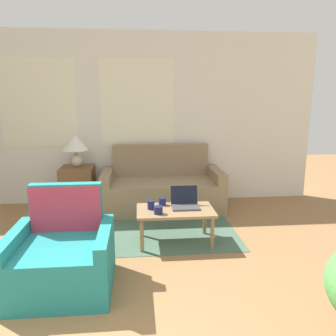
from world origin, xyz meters
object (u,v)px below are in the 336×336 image
at_px(couch, 162,190).
at_px(cup_yellow, 162,201).
at_px(coffee_table, 175,213).
at_px(cup_navy, 151,205).
at_px(cup_white, 158,210).
at_px(table_lamp, 76,145).
at_px(armchair, 63,258).
at_px(laptop, 185,202).

relative_size(couch, cup_yellow, 20.36).
bearing_deg(cup_yellow, coffee_table, -50.66).
distance_m(cup_navy, cup_white, 0.17).
bearing_deg(cup_navy, coffee_table, -5.66).
height_order(cup_navy, cup_yellow, cup_navy).
distance_m(coffee_table, cup_navy, 0.29).
xyz_separation_m(couch, table_lamp, (-1.24, 0.09, 0.68)).
xyz_separation_m(armchair, table_lamp, (-0.23, 2.09, 0.70)).
relative_size(table_lamp, cup_navy, 4.76).
distance_m(couch, cup_yellow, 1.07).
height_order(coffee_table, laptop, laptop).
bearing_deg(couch, cup_navy, -100.10).
distance_m(armchair, coffee_table, 1.33).
bearing_deg(table_lamp, cup_yellow, -44.36).
relative_size(couch, cup_white, 18.14).
bearing_deg(armchair, coffee_table, 36.25).
distance_m(laptop, cup_navy, 0.40).
relative_size(coffee_table, cup_yellow, 10.10).
bearing_deg(cup_white, armchair, -142.98).
relative_size(armchair, laptop, 2.76).
bearing_deg(cup_white, table_lamp, 127.54).
relative_size(couch, table_lamp, 3.70).
xyz_separation_m(couch, cup_navy, (-0.21, -1.19, 0.17)).
xyz_separation_m(table_lamp, laptop, (1.42, -1.23, -0.51)).
distance_m(table_lamp, laptop, 1.95).
height_order(table_lamp, cup_white, table_lamp).
bearing_deg(cup_navy, cup_white, -65.01).
distance_m(armchair, laptop, 1.49).
distance_m(couch, cup_white, 1.36).
bearing_deg(armchair, couch, 63.20).
distance_m(cup_navy, cup_yellow, 0.19).
relative_size(coffee_table, cup_white, 8.99).
distance_m(couch, armchair, 2.25).
distance_m(couch, coffee_table, 1.22).
bearing_deg(armchair, cup_white, 37.02).
bearing_deg(laptop, cup_white, -147.40).
xyz_separation_m(couch, coffee_table, (0.06, -1.22, 0.07)).
bearing_deg(cup_navy, table_lamp, 128.84).
bearing_deg(laptop, cup_navy, -172.85).
xyz_separation_m(table_lamp, cup_yellow, (1.17, -1.14, -0.52)).
bearing_deg(armchair, laptop, 35.89).
xyz_separation_m(cup_yellow, cup_white, (-0.07, -0.29, -0.00)).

